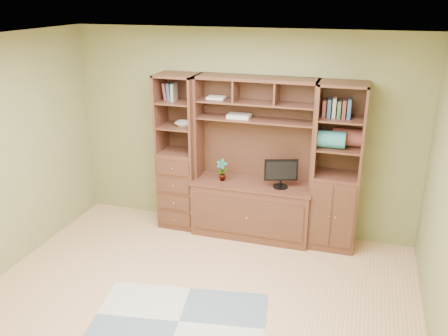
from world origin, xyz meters
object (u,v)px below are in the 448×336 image
(center_hutch, at_px, (253,161))
(monitor, at_px, (281,168))
(right_tower, at_px, (337,168))
(left_tower, at_px, (179,153))

(center_hutch, relative_size, monitor, 4.08)
(center_hutch, distance_m, right_tower, 1.03)
(center_hutch, relative_size, left_tower, 1.00)
(center_hutch, relative_size, right_tower, 1.00)
(right_tower, bearing_deg, center_hutch, -177.77)
(right_tower, xyz_separation_m, monitor, (-0.66, -0.07, -0.04))
(center_hutch, height_order, left_tower, same)
(right_tower, bearing_deg, left_tower, 180.00)
(center_hutch, bearing_deg, right_tower, 2.23)
(center_hutch, bearing_deg, monitor, -5.48)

